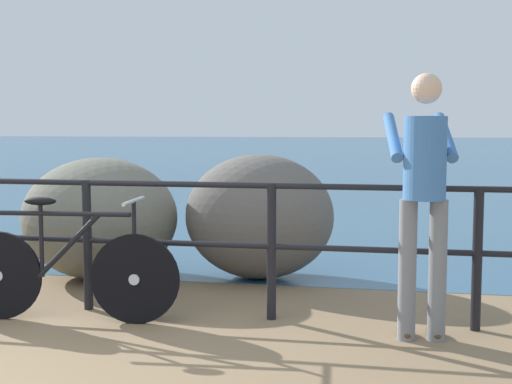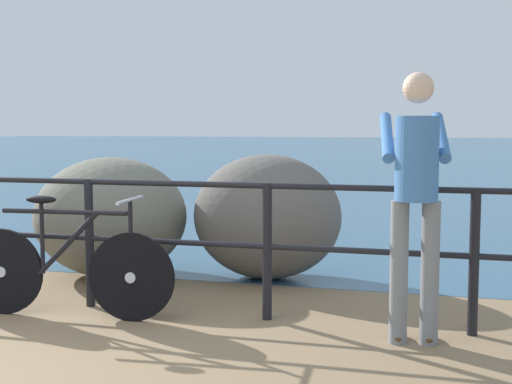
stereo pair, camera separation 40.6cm
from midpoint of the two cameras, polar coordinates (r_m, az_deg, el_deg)
The scene contains 7 objects.
ground_plane at distance 23.29m, azimuth 4.98°, elevation 1.70°, with size 120.00×120.00×0.10m, color #846B4C.
sea_surface at distance 51.13m, azimuth 8.42°, elevation 3.71°, with size 120.00×90.00×0.01m, color #2D5675.
promenade_railing at distance 5.62m, azimuth -15.73°, elevation -2.92°, with size 8.83×0.07×1.02m.
bicycle at distance 5.36m, azimuth -17.41°, elevation -6.08°, with size 1.70×0.48×0.92m.
person_at_railing at distance 4.69m, azimuth 11.20°, elevation -0.09°, with size 0.51×0.66×1.78m.
breakwater_boulder_main at distance 6.55m, azimuth -1.52°, elevation -2.03°, with size 1.41×1.13×1.18m.
breakwater_boulder_left at distance 6.77m, azimuth -14.34°, elevation -2.08°, with size 1.45×1.43×1.14m.
Camera 1 is at (2.34, -3.16, 1.43)m, focal length 48.76 mm.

